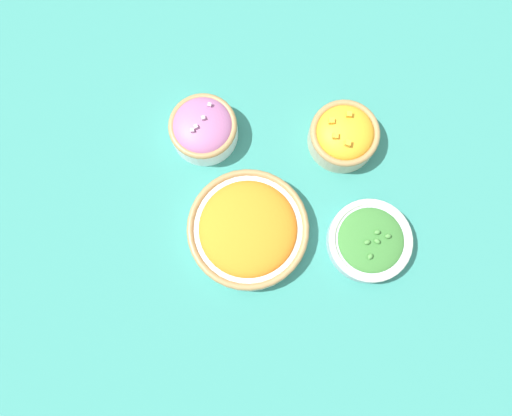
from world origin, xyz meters
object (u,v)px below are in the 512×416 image
Objects in this scene: bowl_carrots at (248,229)px; bowl_squash at (344,135)px; bowl_broccoli at (370,241)px; bowl_red_onion at (203,128)px.

bowl_carrots is 0.24m from bowl_squash.
bowl_carrots is at bearing -18.92° from bowl_broccoli.
bowl_squash is 0.19m from bowl_broccoli.
bowl_squash is 0.25m from bowl_red_onion.
bowl_red_onion reaches higher than bowl_broccoli.
bowl_red_onion is at bearing -16.55° from bowl_squash.
bowl_red_onion is at bearing -48.25° from bowl_broccoli.
bowl_carrots is at bearing 31.00° from bowl_squash.
bowl_broccoli is at bearing 88.46° from bowl_squash.
bowl_carrots is 1.45× the size of bowl_broccoli.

